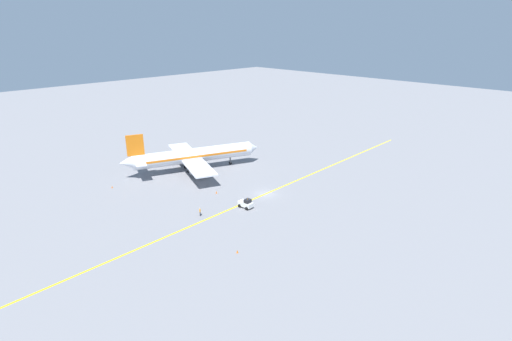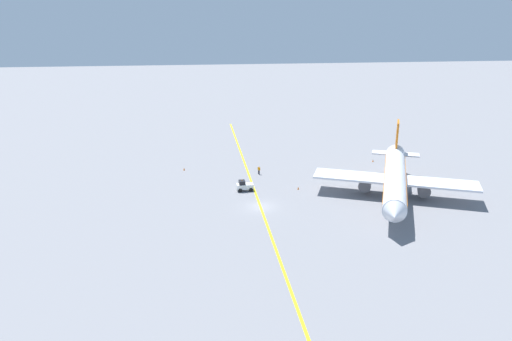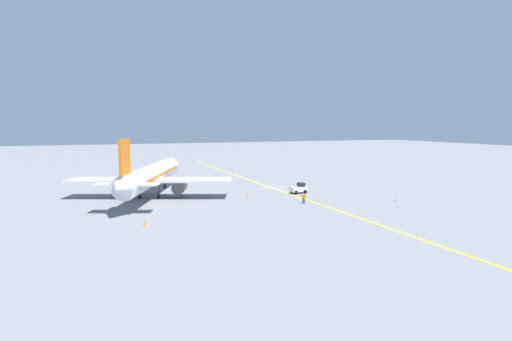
{
  "view_description": "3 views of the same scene",
  "coord_description": "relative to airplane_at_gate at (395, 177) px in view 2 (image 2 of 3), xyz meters",
  "views": [
    {
      "loc": [
        54.56,
        -58.12,
        34.46
      ],
      "look_at": [
        -3.08,
        0.16,
        4.6
      ],
      "focal_mm": 28.0,
      "sensor_mm": 36.0,
      "label": 1
    },
    {
      "loc": [
        9.22,
        76.61,
        32.62
      ],
      "look_at": [
        0.15,
        -5.33,
        4.62
      ],
      "focal_mm": 35.0,
      "sensor_mm": 36.0,
      "label": 2
    },
    {
      "loc": [
        -31.71,
        -72.46,
        12.58
      ],
      "look_at": [
        -5.31,
        -4.81,
        4.23
      ],
      "focal_mm": 28.0,
      "sensor_mm": 36.0,
      "label": 3
    }
  ],
  "objects": [
    {
      "name": "baggage_tug_white",
      "position": [
        25.7,
        -6.18,
        -2.81
      ],
      "size": [
        3.09,
        1.92,
        2.11
      ],
      "color": "white",
      "rests_on": "ground"
    },
    {
      "name": "traffic_cone_mid_apron",
      "position": [
        36.91,
        -18.93,
        -3.43
      ],
      "size": [
        0.32,
        0.32,
        0.55
      ],
      "primitive_type": "cone",
      "color": "orange",
      "rests_on": "ground"
    },
    {
      "name": "ground_crew_worker",
      "position": [
        22.03,
        -14.89,
        -2.8
      ],
      "size": [
        0.48,
        0.39,
        1.68
      ],
      "color": "#23232D",
      "rests_on": "ground"
    },
    {
      "name": "airplane_at_gate",
      "position": [
        0.0,
        0.0,
        0.0
      ],
      "size": [
        27.97,
        34.15,
        10.6
      ],
      "color": "silver",
      "rests_on": "ground"
    },
    {
      "name": "traffic_cone_by_wingtip",
      "position": [
        15.86,
        -5.65,
        -3.43
      ],
      "size": [
        0.32,
        0.32,
        0.55
      ],
      "primitive_type": "cone",
      "color": "orange",
      "rests_on": "ground"
    },
    {
      "name": "apron_yellow_centreline",
      "position": [
        23.71,
        1.65,
        -3.71
      ],
      "size": [
        3.04,
        119.98,
        0.01
      ],
      "primitive_type": "cube",
      "rotation": [
        0.0,
        0.0,
        0.02
      ],
      "color": "yellow",
      "rests_on": "ground"
    },
    {
      "name": "traffic_cone_near_nose",
      "position": [
        -3.23,
        -20.21,
        -3.43
      ],
      "size": [
        0.32,
        0.32,
        0.55
      ],
      "primitive_type": "cone",
      "color": "orange",
      "rests_on": "ground"
    },
    {
      "name": "ground_plane",
      "position": [
        23.71,
        1.65,
        -3.71
      ],
      "size": [
        400.0,
        400.0,
        0.0
      ],
      "primitive_type": "plane",
      "color": "slate"
    }
  ]
}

